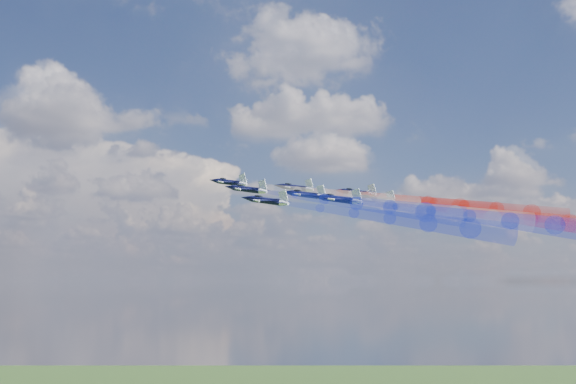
{
  "coord_description": "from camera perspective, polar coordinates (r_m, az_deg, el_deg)",
  "views": [
    {
      "loc": [
        -32.18,
        -161.68,
        122.4
      ],
      "look_at": [
        -15.36,
        -17.39,
        141.45
      ],
      "focal_mm": 42.58,
      "sensor_mm": 36.0,
      "label": 1
    }
  ],
  "objects": [
    {
      "name": "trail_outer_left",
      "position": [
        115.89,
        8.51,
        -2.12
      ],
      "size": [
        34.06,
        29.84,
        11.42
      ],
      "primitive_type": null,
      "rotation": [
        0.18,
        -0.12,
        0.85
      ],
      "color": "#1A2DE3"
    },
    {
      "name": "jet_inner_left",
      "position": [
        142.04,
        -3.42,
        0.23
      ],
      "size": [
        14.71,
        14.62,
        6.07
      ],
      "primitive_type": null,
      "rotation": [
        0.18,
        -0.12,
        0.85
      ],
      "color": "black"
    },
    {
      "name": "trail_lead",
      "position": [
        142.73,
        3.11,
        -0.17
      ],
      "size": [
        34.06,
        29.84,
        11.42
      ],
      "primitive_type": null,
      "rotation": [
        0.18,
        -0.12,
        0.85
      ],
      "color": "white"
    },
    {
      "name": "trail_outer_right",
      "position": [
        148.41,
        14.51,
        -1.07
      ],
      "size": [
        34.06,
        29.84,
        11.42
      ],
      "primitive_type": null,
      "rotation": [
        0.18,
        -0.12,
        0.85
      ],
      "color": "red"
    },
    {
      "name": "trail_rear_right",
      "position": [
        136.6,
        16.83,
        -1.8
      ],
      "size": [
        34.06,
        29.84,
        11.42
      ],
      "primitive_type": null,
      "rotation": [
        0.18,
        -0.12,
        0.85
      ],
      "color": "red"
    },
    {
      "name": "jet_rear_left",
      "position": [
        130.66,
        4.24,
        -0.61
      ],
      "size": [
        14.71,
        14.62,
        6.07
      ],
      "primitive_type": null,
      "rotation": [
        0.18,
        -0.12,
        0.85
      ],
      "color": "black"
    },
    {
      "name": "jet_outer_right",
      "position": [
        158.84,
        5.76,
        -0.04
      ],
      "size": [
        14.71,
        14.62,
        6.07
      ],
      "primitive_type": null,
      "rotation": [
        0.18,
        -0.12,
        0.85
      ],
      "color": "black"
    },
    {
      "name": "trail_center_third",
      "position": [
        130.82,
        10.95,
        -1.39
      ],
      "size": [
        34.06,
        29.84,
        11.42
      ],
      "primitive_type": null,
      "rotation": [
        0.18,
        -0.12,
        0.85
      ],
      "color": "white"
    },
    {
      "name": "jet_center_third",
      "position": [
        142.83,
        1.44,
        -0.21
      ],
      "size": [
        14.71,
        14.62,
        6.07
      ],
      "primitive_type": null,
      "rotation": [
        0.18,
        -0.12,
        0.85
      ],
      "color": "black"
    },
    {
      "name": "trail_inner_right",
      "position": [
        144.92,
        9.07,
        -0.64
      ],
      "size": [
        34.06,
        29.84,
        11.42
      ],
      "primitive_type": null,
      "rotation": [
        0.18,
        -0.12,
        0.85
      ],
      "color": "red"
    },
    {
      "name": "trail_inner_left",
      "position": [
        128.06,
        5.73,
        -0.93
      ],
      "size": [
        34.06,
        29.84,
        11.42
      ],
      "primitive_type": null,
      "rotation": [
        0.18,
        -0.12,
        0.85
      ],
      "color": "#1A2DE3"
    },
    {
      "name": "jet_rear_right",
      "position": [
        146.22,
        7.19,
        -0.65
      ],
      "size": [
        14.71,
        14.62,
        6.07
      ],
      "primitive_type": null,
      "rotation": [
        0.18,
        -0.12,
        0.85
      ],
      "color": "black"
    },
    {
      "name": "jet_outer_left",
      "position": [
        128.99,
        -1.82,
        -0.73
      ],
      "size": [
        14.71,
        14.62,
        6.07
      ],
      "primitive_type": null,
      "rotation": [
        0.18,
        -0.12,
        0.85
      ],
      "color": "black"
    },
    {
      "name": "jet_lead",
      "position": [
        157.5,
        -4.92,
        0.81
      ],
      "size": [
        14.71,
        14.62,
        6.07
      ],
      "primitive_type": null,
      "rotation": [
        0.18,
        -0.12,
        0.85
      ],
      "color": "black"
    },
    {
      "name": "trail_rear_left",
      "position": [
        120.03,
        14.93,
        -1.93
      ],
      "size": [
        34.06,
        29.84,
        11.42
      ],
      "primitive_type": null,
      "rotation": [
        0.18,
        -0.12,
        0.85
      ],
      "color": "#1A2DE3"
    },
    {
      "name": "jet_inner_right",
      "position": [
        157.49,
        0.58,
        0.38
      ],
      "size": [
        14.71,
        14.62,
        6.07
      ],
      "primitive_type": null,
      "rotation": [
        0.18,
        -0.12,
        0.85
      ],
      "color": "black"
    }
  ]
}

